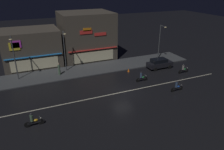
{
  "coord_description": "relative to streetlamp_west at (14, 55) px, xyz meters",
  "views": [
    {
      "loc": [
        -11.14,
        -22.35,
        13.28
      ],
      "look_at": [
        -0.41,
        2.69,
        1.46
      ],
      "focal_mm": 34.13,
      "sensor_mm": 36.0,
      "label": 1
    }
  ],
  "objects": [
    {
      "name": "parked_car_near_kerb",
      "position": [
        22.02,
        -4.03,
        -3.13
      ],
      "size": [
        4.3,
        1.98,
        1.67
      ],
      "rotation": [
        0.0,
        0.0,
        3.14
      ],
      "color": "black",
      "rests_on": "ground"
    },
    {
      "name": "traffic_cone",
      "position": [
        16.53,
        -3.42,
        -3.72
      ],
      "size": [
        0.36,
        0.36,
        0.55
      ],
      "primitive_type": "cone",
      "color": "orange",
      "rests_on": "ground"
    },
    {
      "name": "lane_divider_stripe",
      "position": [
        12.59,
        -9.41,
        -3.99
      ],
      "size": [
        31.31,
        0.16,
        0.01
      ],
      "primitive_type": "cube",
      "color": "beige",
      "rests_on": "ground"
    },
    {
      "name": "motorcycle_opposite_lane",
      "position": [
        16.55,
        -7.46,
        -3.37
      ],
      "size": [
        1.9,
        0.6,
        1.52
      ],
      "rotation": [
        0.0,
        0.0,
        -0.13
      ],
      "color": "black",
      "rests_on": "ground"
    },
    {
      "name": "sidewalk_far",
      "position": [
        12.59,
        -0.13,
        -3.93
      ],
      "size": [
        32.96,
        5.17,
        0.14
      ],
      "primitive_type": "cube",
      "color": "#424447",
      "rests_on": "ground"
    },
    {
      "name": "ground_plane",
      "position": [
        12.59,
        -9.41,
        -4.0
      ],
      "size": [
        140.0,
        140.0,
        0.0
      ],
      "primitive_type": "plane",
      "color": "black"
    },
    {
      "name": "streetlamp_east",
      "position": [
        24.38,
        -0.45,
        -0.08
      ],
      "size": [
        0.44,
        1.64,
        6.31
      ],
      "color": "#47494C",
      "rests_on": "sidewalk_far"
    },
    {
      "name": "pedestrian_on_sidewalk",
      "position": [
        5.94,
        -0.55,
        -3.01
      ],
      "size": [
        0.35,
        0.35,
        1.83
      ],
      "rotation": [
        0.0,
        0.0,
        5.39
      ],
      "color": "#4C664C",
      "rests_on": "sidewalk_far"
    },
    {
      "name": "streetlamp_west",
      "position": [
        0.0,
        0.0,
        0.0
      ],
      "size": [
        0.44,
        1.64,
        6.47
      ],
      "color": "#47494C",
      "rests_on": "sidewalk_far"
    },
    {
      "name": "motorcycle_lead",
      "position": [
        24.3,
        -7.34,
        -3.37
      ],
      "size": [
        1.9,
        0.6,
        1.52
      ],
      "rotation": [
        0.0,
        0.0,
        -0.13
      ],
      "color": "black",
      "rests_on": "ground"
    },
    {
      "name": "storefront_center_block",
      "position": [
        12.59,
        6.49,
        0.24
      ],
      "size": [
        9.33,
        8.22,
        8.48
      ],
      "color": "#4C443A",
      "rests_on": "ground"
    },
    {
      "name": "motorcycle_trailing_far",
      "position": [
        1.16,
        -12.39,
        -3.37
      ],
      "size": [
        1.9,
        0.6,
        1.52
      ],
      "rotation": [
        0.0,
        0.0,
        3.24
      ],
      "color": "black",
      "rests_on": "ground"
    },
    {
      "name": "storefront_left_block",
      "position": [
        2.7,
        6.04,
        -0.89
      ],
      "size": [
        9.15,
        7.32,
        6.22
      ],
      "color": "#4C443A",
      "rests_on": "ground"
    },
    {
      "name": "streetlamp_mid",
      "position": [
        7.26,
        0.48,
        -0.01
      ],
      "size": [
        0.44,
        1.64,
        6.46
      ],
      "color": "#47494C",
      "rests_on": "sidewalk_far"
    },
    {
      "name": "motorcycle_following",
      "position": [
        19.28,
        -11.96,
        -3.37
      ],
      "size": [
        1.9,
        0.6,
        1.52
      ],
      "rotation": [
        0.0,
        0.0,
        3.2
      ],
      "color": "black",
      "rests_on": "ground"
    }
  ]
}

